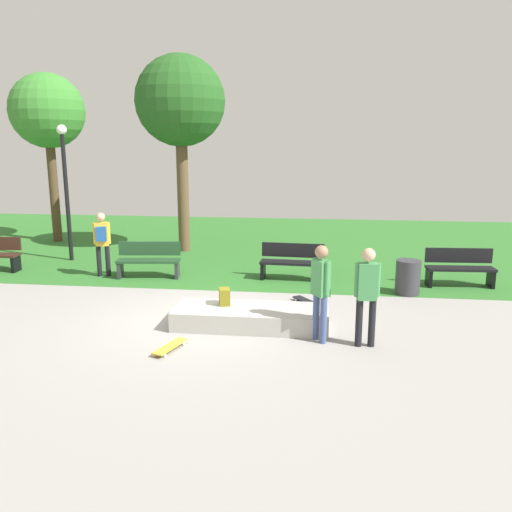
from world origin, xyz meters
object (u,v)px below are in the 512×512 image
object	(u,v)px
skater_watching	(321,286)
concrete_ledge	(251,317)
tree_leaning_ash	(180,103)
pedestrian_with_backpack	(102,239)
park_bench_far_right	(292,261)
trash_bin	(408,277)
backpack_on_ledge	(225,297)
lamp_post	(65,179)
park_bench_near_path	(460,267)
skateboard_by_ledge	(170,346)
skater_performing_trick	(367,290)
park_bench_by_oak	(149,259)
skateboard_spare	(306,301)
tree_broad_elm	(47,113)

from	to	relation	value
skater_watching	concrete_ledge	bearing A→B (deg)	155.48
tree_leaning_ash	pedestrian_with_backpack	size ratio (longest dim) A/B	3.61
park_bench_far_right	pedestrian_with_backpack	xyz separation A→B (m)	(-4.89, -0.29, 0.52)
tree_leaning_ash	trash_bin	size ratio (longest dim) A/B	7.57
backpack_on_ledge	tree_leaning_ash	xyz separation A→B (m)	(-2.49, 6.55, 4.06)
concrete_ledge	skater_watching	size ratio (longest dim) A/B	1.69
tree_leaning_ash	lamp_post	bearing A→B (deg)	-149.89
skater_watching	lamp_post	xyz separation A→B (m)	(-7.31, 5.56, 1.39)
tree_leaning_ash	park_bench_near_path	bearing A→B (deg)	-23.19
park_bench_near_path	skateboard_by_ledge	bearing A→B (deg)	-141.15
skateboard_by_ledge	park_bench_near_path	xyz separation A→B (m)	(5.86, 4.72, 0.42)
skater_performing_trick	skater_watching	bearing A→B (deg)	169.54
skater_watching	trash_bin	xyz separation A→B (m)	(2.01, 3.16, -0.61)
skater_performing_trick	trash_bin	bearing A→B (deg)	69.49
park_bench_by_oak	trash_bin	xyz separation A→B (m)	(6.39, -0.76, -0.08)
backpack_on_ledge	lamp_post	distance (m)	7.53
park_bench_far_right	lamp_post	distance (m)	7.03
skater_watching	tree_leaning_ash	world-z (taller)	tree_leaning_ash
skateboard_spare	pedestrian_with_backpack	distance (m)	5.66
skateboard_by_ledge	trash_bin	distance (m)	5.96
lamp_post	pedestrian_with_backpack	world-z (taller)	lamp_post
skateboard_spare	tree_leaning_ash	distance (m)	7.98
skater_performing_trick	skater_watching	distance (m)	0.79
skater_performing_trick	park_bench_near_path	world-z (taller)	skater_performing_trick
park_bench_by_oak	tree_broad_elm	size ratio (longest dim) A/B	0.29
pedestrian_with_backpack	skater_performing_trick	bearing A→B (deg)	-32.17
skater_watching	tree_broad_elm	size ratio (longest dim) A/B	0.30
skateboard_spare	trash_bin	xyz separation A→B (m)	(2.29, 1.04, 0.33)
park_bench_far_right	backpack_on_ledge	bearing A→B (deg)	-108.37
lamp_post	skater_watching	bearing A→B (deg)	-37.28
tree_leaning_ash	tree_broad_elm	distance (m)	4.98
park_bench_by_oak	lamp_post	xyz separation A→B (m)	(-2.93, 1.64, 1.92)
tree_broad_elm	lamp_post	distance (m)	3.91
park_bench_far_right	tree_broad_elm	xyz separation A→B (m)	(-8.48, 4.22, 3.91)
park_bench_far_right	pedestrian_with_backpack	distance (m)	4.92
park_bench_near_path	tree_leaning_ash	distance (m)	9.31
park_bench_near_path	skater_watching	bearing A→B (deg)	-130.05
skater_watching	park_bench_by_oak	distance (m)	5.90
skateboard_by_ledge	skateboard_spare	bearing A→B (deg)	51.90
pedestrian_with_backpack	tree_leaning_ash	bearing A→B (deg)	69.80
lamp_post	skateboard_by_ledge	bearing A→B (deg)	-52.58
tree_leaning_ash	trash_bin	xyz separation A→B (m)	(6.33, -4.14, -4.19)
skater_performing_trick	park_bench_far_right	size ratio (longest dim) A/B	1.06
tree_broad_elm	skater_watching	bearing A→B (deg)	-42.35
backpack_on_ledge	skateboard_by_ledge	world-z (taller)	backpack_on_ledge
park_bench_near_path	tree_broad_elm	distance (m)	13.84
tree_broad_elm	pedestrian_with_backpack	xyz separation A→B (m)	(3.59, -4.51, -3.39)
park_bench_by_oak	tree_broad_elm	world-z (taller)	tree_broad_elm
tree_broad_elm	skateboard_spare	bearing A→B (deg)	-35.08
concrete_ledge	lamp_post	size ratio (longest dim) A/B	0.75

